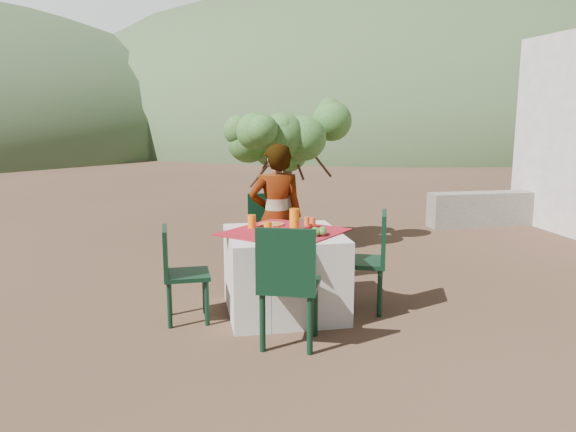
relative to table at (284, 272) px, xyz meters
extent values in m
plane|color=#3D281C|center=(0.69, -0.06, -0.38)|extent=(160.00, 160.00, 0.00)
cube|color=silver|center=(0.00, 0.00, 0.00)|extent=(1.02, 1.02, 0.75)
cube|color=#AF1929|center=(0.00, 0.00, 0.38)|extent=(1.30, 1.30, 0.01)
cylinder|color=black|center=(-0.15, 0.82, -0.15)|extent=(0.05, 0.05, 0.47)
cylinder|color=black|center=(0.20, 0.82, -0.15)|extent=(0.05, 0.05, 0.47)
cylinder|color=black|center=(-0.15, 1.17, -0.15)|extent=(0.05, 0.05, 0.47)
cylinder|color=black|center=(0.20, 1.17, -0.15)|extent=(0.05, 0.05, 0.47)
cube|color=black|center=(0.03, 1.00, 0.09)|extent=(0.44, 0.44, 0.04)
cube|color=black|center=(0.03, 1.19, 0.33)|extent=(0.44, 0.04, 0.46)
cylinder|color=black|center=(0.15, -0.61, -0.14)|extent=(0.05, 0.05, 0.49)
cylinder|color=black|center=(-0.20, -0.49, -0.14)|extent=(0.05, 0.05, 0.49)
cylinder|color=black|center=(0.03, -0.95, -0.14)|extent=(0.05, 0.05, 0.49)
cylinder|color=black|center=(-0.32, -0.83, -0.14)|extent=(0.05, 0.05, 0.49)
cube|color=black|center=(-0.09, -0.72, 0.11)|extent=(0.58, 0.58, 0.04)
cube|color=black|center=(-0.15, -0.91, 0.36)|extent=(0.44, 0.19, 0.47)
cylinder|color=black|center=(-0.72, -0.21, -0.17)|extent=(0.04, 0.04, 0.42)
cylinder|color=black|center=(-0.72, 0.11, -0.17)|extent=(0.04, 0.04, 0.42)
cylinder|color=black|center=(-1.03, -0.21, -0.17)|extent=(0.04, 0.04, 0.42)
cylinder|color=black|center=(-1.04, 0.10, -0.17)|extent=(0.04, 0.04, 0.42)
cube|color=black|center=(-0.88, -0.05, 0.04)|extent=(0.40, 0.40, 0.04)
cube|color=black|center=(-1.05, -0.06, 0.26)|extent=(0.04, 0.39, 0.41)
cylinder|color=black|center=(0.62, 0.16, -0.15)|extent=(0.04, 0.04, 0.46)
cylinder|color=black|center=(0.50, -0.17, -0.15)|extent=(0.04, 0.04, 0.46)
cylinder|color=black|center=(0.94, 0.04, -0.15)|extent=(0.04, 0.04, 0.46)
cylinder|color=black|center=(0.82, -0.29, -0.15)|extent=(0.04, 0.04, 0.46)
cube|color=black|center=(0.72, -0.07, 0.08)|extent=(0.55, 0.55, 0.04)
cube|color=black|center=(0.90, -0.13, 0.32)|extent=(0.19, 0.42, 0.45)
imported|color=#8C6651|center=(0.05, 0.70, 0.38)|extent=(0.56, 0.37, 1.52)
cylinder|color=#422D21|center=(0.50, 2.45, 0.27)|extent=(0.11, 0.11, 1.30)
sphere|color=#276123|center=(0.50, 2.45, 0.92)|extent=(0.56, 0.56, 0.56)
sphere|color=#276123|center=(1.01, 2.45, 1.06)|extent=(0.52, 0.52, 0.52)
sphere|color=#276123|center=(0.04, 2.55, 1.02)|extent=(0.48, 0.48, 0.48)
sphere|color=#276123|center=(0.59, 2.97, 1.11)|extent=(0.50, 0.50, 0.50)
sphere|color=#276123|center=(0.55, 1.99, 0.97)|extent=(0.45, 0.45, 0.45)
cube|color=gray|center=(4.29, 3.34, -0.10)|extent=(2.60, 0.35, 0.55)
ellipsoid|color=#364A2A|center=(12.69, 35.94, -0.38)|extent=(48.00, 48.00, 20.00)
ellipsoid|color=slate|center=(-3.31, 51.94, -0.38)|extent=(60.00, 60.00, 24.00)
ellipsoid|color=slate|center=(28.69, 45.94, -0.38)|extent=(36.00, 36.00, 14.00)
cylinder|color=brown|center=(-0.06, 0.31, 0.39)|extent=(0.24, 0.24, 0.01)
cylinder|color=brown|center=(-0.04, -0.19, 0.39)|extent=(0.25, 0.25, 0.01)
cylinder|color=orange|center=(-0.27, 0.21, 0.44)|extent=(0.08, 0.08, 0.12)
cylinder|color=orange|center=(-0.16, -0.11, 0.44)|extent=(0.07, 0.07, 0.12)
cylinder|color=orange|center=(0.10, 0.03, 0.48)|extent=(0.09, 0.09, 0.20)
cylinder|color=brown|center=(0.07, -0.33, 0.39)|extent=(0.21, 0.21, 0.01)
cylinder|color=silver|center=(0.07, -0.33, 0.42)|extent=(0.13, 0.13, 0.05)
cylinder|color=#DF5D27|center=(0.30, 0.14, 0.43)|extent=(0.06, 0.06, 0.09)
cylinder|color=#DF5D27|center=(0.26, 0.22, 0.42)|extent=(0.05, 0.05, 0.08)
cube|color=silver|center=(0.15, 0.04, 0.43)|extent=(0.08, 0.07, 0.09)
sphere|color=#45782B|center=(0.24, -0.20, 0.42)|extent=(0.07, 0.07, 0.07)
sphere|color=#45782B|center=(0.31, -0.19, 0.42)|extent=(0.07, 0.07, 0.07)
sphere|color=#45782B|center=(0.29, -0.25, 0.42)|extent=(0.07, 0.07, 0.07)
sphere|color=#45782B|center=(0.24, -0.25, 0.42)|extent=(0.07, 0.07, 0.07)
camera|label=1|loc=(-0.89, -4.88, 1.44)|focal=35.00mm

